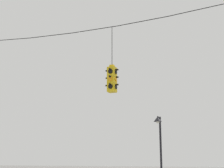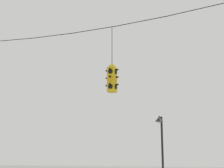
{
  "view_description": "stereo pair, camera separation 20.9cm",
  "coord_description": "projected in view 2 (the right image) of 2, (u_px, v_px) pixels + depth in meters",
  "views": [
    {
      "loc": [
        6.3,
        -13.7,
        1.82
      ],
      "look_at": [
        0.9,
        -0.39,
        5.04
      ],
      "focal_mm": 55.0,
      "sensor_mm": 36.0,
      "label": 1
    },
    {
      "loc": [
        6.5,
        -13.62,
        1.82
      ],
      "look_at": [
        0.9,
        -0.39,
        5.04
      ],
      "focal_mm": 55.0,
      "sensor_mm": 36.0,
      "label": 2
    }
  ],
  "objects": [
    {
      "name": "span_wire",
      "position": [
        94.0,
        26.0,
        15.67
      ],
      "size": [
        15.97,
        0.03,
        0.5
      ],
      "color": "black"
    },
    {
      "name": "traffic_light_near_left_pole",
      "position": [
        112.0,
        79.0,
        14.76
      ],
      "size": [
        0.58,
        0.58,
        2.97
      ],
      "color": "yellow"
    },
    {
      "name": "street_lamp",
      "position": [
        161.0,
        135.0,
        19.73
      ],
      "size": [
        0.47,
        0.82,
        4.36
      ],
      "color": "black",
      "rests_on": "ground_plane"
    }
  ]
}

